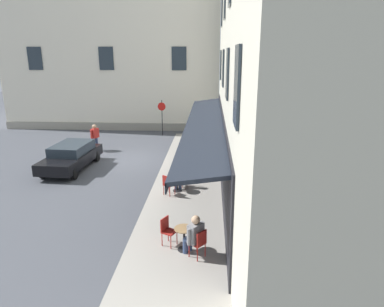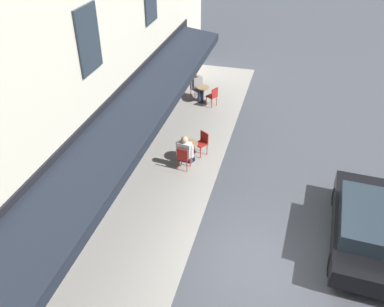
{
  "view_description": "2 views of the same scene",
  "coord_description": "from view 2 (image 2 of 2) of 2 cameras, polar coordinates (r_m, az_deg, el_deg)",
  "views": [
    {
      "loc": [
        -18.41,
        -4.42,
        5.88
      ],
      "look_at": [
        -2.74,
        -3.55,
        1.29
      ],
      "focal_mm": 32.17,
      "sensor_mm": 36.0,
      "label": 1
    },
    {
      "loc": [
        7.47,
        0.24,
        8.56
      ],
      "look_at": [
        -3.25,
        -2.63,
        1.02
      ],
      "focal_mm": 37.5,
      "sensor_mm": 36.0,
      "label": 2
    }
  ],
  "objects": [
    {
      "name": "seated_companion_in_white",
      "position": [
        14.18,
        -0.94,
        0.49
      ],
      "size": [
        0.57,
        0.66,
        1.3
      ],
      "color": "navy",
      "rests_on": "ground_plane"
    },
    {
      "name": "seated_patron_in_grey",
      "position": [
        18.98,
        0.79,
        9.75
      ],
      "size": [
        0.65,
        0.66,
        1.34
      ],
      "color": "navy",
      "rests_on": "ground_plane"
    },
    {
      "name": "cafe_chair_red_kerbside",
      "position": [
        14.94,
        1.49,
        1.74
      ],
      "size": [
        0.55,
        0.55,
        0.91
      ],
      "color": "maroon",
      "rests_on": "ground_plane"
    },
    {
      "name": "cafe_chair_red_near_door",
      "position": [
        14.1,
        -1.25,
        -0.46
      ],
      "size": [
        0.44,
        0.44,
        0.91
      ],
      "color": "maroon",
      "rests_on": "ground_plane"
    },
    {
      "name": "ground_plane",
      "position": [
        11.36,
        8.91,
        -15.26
      ],
      "size": [
        70.0,
        70.0,
        0.0
      ],
      "primitive_type": "plane",
      "color": "#42444C"
    },
    {
      "name": "cafe_chair_red_back_row",
      "position": [
        18.37,
        3.01,
        8.27
      ],
      "size": [
        0.54,
        0.54,
        0.91
      ],
      "color": "maroon",
      "rests_on": "ground_plane"
    },
    {
      "name": "cafe_table_near_entrance",
      "position": [
        14.62,
        -0.33,
        0.67
      ],
      "size": [
        0.6,
        0.6,
        0.75
      ],
      "color": "black",
      "rests_on": "ground_plane"
    },
    {
      "name": "parked_car_black",
      "position": [
        12.22,
        23.72,
        -9.36
      ],
      "size": [
        4.4,
        2.05,
        1.33
      ],
      "color": "black",
      "rests_on": "ground_plane"
    },
    {
      "name": "cafe_chair_red_under_awning",
      "position": [
        19.21,
        0.41,
        9.53
      ],
      "size": [
        0.56,
        0.56,
        0.91
      ],
      "color": "maroon",
      "rests_on": "ground_plane"
    },
    {
      "name": "cafe_table_mid_terrace",
      "position": [
        18.77,
        1.53,
        8.7
      ],
      "size": [
        0.6,
        0.6,
        0.75
      ],
      "color": "black",
      "rests_on": "ground_plane"
    },
    {
      "name": "sidewalk_cafe_terrace",
      "position": [
        14.19,
        -3.03,
        -2.96
      ],
      "size": [
        20.5,
        3.2,
        0.01
      ],
      "primitive_type": "cube",
      "color": "gray",
      "rests_on": "ground_plane"
    }
  ]
}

